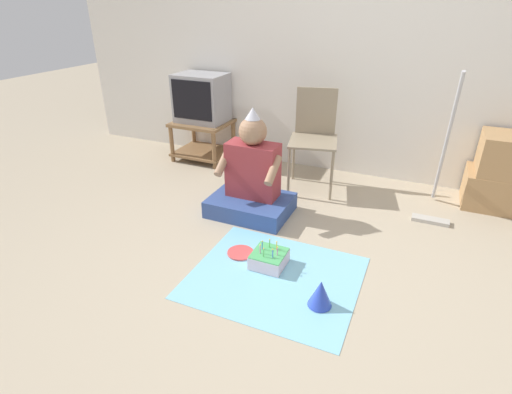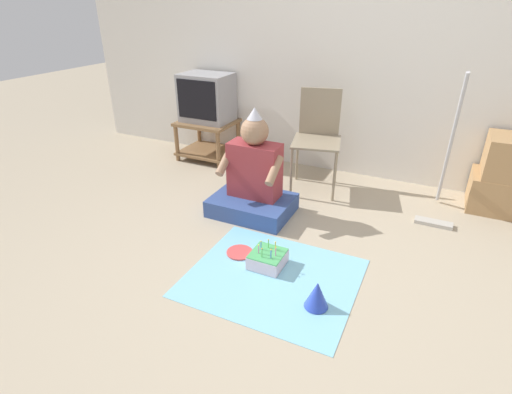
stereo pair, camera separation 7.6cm
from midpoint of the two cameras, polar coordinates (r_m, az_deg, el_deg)
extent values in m
plane|color=tan|center=(2.53, 4.56, -12.53)|extent=(16.00, 16.00, 0.00)
cube|color=silver|center=(3.89, 15.80, 21.02)|extent=(6.40, 0.06, 2.55)
cube|color=olive|center=(4.36, -8.21, 10.45)|extent=(0.58, 0.50, 0.03)
cube|color=olive|center=(4.46, -7.94, 6.44)|extent=(0.58, 0.50, 0.02)
cylinder|color=olive|center=(4.38, -12.44, 7.55)|extent=(0.04, 0.04, 0.41)
cylinder|color=olive|center=(4.11, -6.54, 6.74)|extent=(0.04, 0.04, 0.41)
cylinder|color=olive|center=(4.72, -9.37, 9.20)|extent=(0.04, 0.04, 0.41)
cylinder|color=olive|center=(4.47, -3.74, 8.51)|extent=(0.04, 0.04, 0.41)
cube|color=#99999E|center=(4.31, -8.28, 13.83)|extent=(0.51, 0.38, 0.49)
cube|color=black|center=(4.15, -9.73, 13.44)|extent=(0.45, 0.01, 0.39)
cube|color=gray|center=(3.57, 7.56, 7.89)|extent=(0.50, 0.51, 0.02)
cube|color=gray|center=(3.71, 8.00, 12.00)|extent=(0.36, 0.10, 0.43)
cylinder|color=gray|center=(3.48, 4.07, 3.52)|extent=(0.02, 0.02, 0.46)
cylinder|color=gray|center=(3.47, 10.15, 3.02)|extent=(0.02, 0.02, 0.46)
cylinder|color=gray|center=(3.85, 4.82, 5.77)|extent=(0.02, 0.02, 0.46)
cylinder|color=gray|center=(3.83, 10.34, 5.32)|extent=(0.02, 0.02, 0.46)
cube|color=#A87F51|center=(3.89, 30.90, 0.83)|extent=(0.54, 0.41, 0.30)
cube|color=#A87F51|center=(3.78, 31.99, 5.08)|extent=(0.43, 0.40, 0.33)
cube|color=#B2ADA3|center=(3.43, 23.06, -3.06)|extent=(0.28, 0.09, 0.03)
cylinder|color=#B7B7BC|center=(3.41, 24.97, 7.07)|extent=(0.03, 0.45, 1.14)
cube|color=#334C8C|center=(3.27, -1.44, -1.17)|extent=(0.64, 0.48, 0.14)
cube|color=#993338|center=(3.18, -1.12, 3.86)|extent=(0.41, 0.20, 0.44)
sphere|color=#9E7556|center=(3.07, -1.18, 9.37)|extent=(0.22, 0.22, 0.22)
cone|color=silver|center=(3.03, -1.20, 11.87)|extent=(0.12, 0.12, 0.09)
cylinder|color=#9E7556|center=(3.16, -5.39, 5.00)|extent=(0.06, 0.24, 0.19)
cylinder|color=#9E7556|center=(2.99, 1.73, 3.82)|extent=(0.06, 0.24, 0.19)
cube|color=#7FC6E0|center=(2.59, 1.85, -11.35)|extent=(1.04, 0.90, 0.01)
cube|color=silver|center=(2.66, 1.05, -8.86)|extent=(0.22, 0.22, 0.09)
cube|color=#4CB266|center=(2.63, 1.06, -8.02)|extent=(0.21, 0.21, 0.01)
cylinder|color=#E58CCC|center=(2.59, 2.22, -7.88)|extent=(0.01, 0.01, 0.06)
sphere|color=#FFCC4C|center=(2.57, 2.23, -7.17)|extent=(0.01, 0.01, 0.01)
cylinder|color=yellow|center=(2.64, 2.14, -7.11)|extent=(0.01, 0.01, 0.06)
sphere|color=#FFCC4C|center=(2.62, 2.16, -6.41)|extent=(0.01, 0.01, 0.01)
cylinder|color=#66C666|center=(2.67, 1.14, -6.79)|extent=(0.01, 0.01, 0.06)
sphere|color=#FFCC4C|center=(2.64, 1.15, -6.10)|extent=(0.01, 0.01, 0.01)
cylinder|color=#4C7FE5|center=(2.65, 0.07, -7.04)|extent=(0.01, 0.01, 0.06)
sphere|color=#FFCC4C|center=(2.63, 0.07, -6.34)|extent=(0.01, 0.01, 0.01)
cylinder|color=#E58CCC|center=(2.61, -0.25, -7.58)|extent=(0.01, 0.01, 0.06)
sphere|color=#FFCC4C|center=(2.59, -0.25, -6.88)|extent=(0.01, 0.01, 0.01)
cylinder|color=#66C666|center=(2.58, 0.24, -8.09)|extent=(0.01, 0.01, 0.06)
sphere|color=#FFCC4C|center=(2.56, 0.24, -7.38)|extent=(0.01, 0.01, 0.01)
cylinder|color=#4C7FE5|center=(2.57, 1.55, -8.21)|extent=(0.01, 0.01, 0.06)
sphere|color=#FFCC4C|center=(2.55, 1.56, -7.49)|extent=(0.01, 0.01, 0.01)
cone|color=blue|center=(2.35, 8.26, -13.46)|extent=(0.14, 0.14, 0.17)
cylinder|color=#D84C4C|center=(2.79, -3.01, -7.94)|extent=(0.18, 0.18, 0.01)
camera|label=1|loc=(0.04, -90.78, -0.39)|focal=28.00mm
camera|label=2|loc=(0.04, 89.22, 0.39)|focal=28.00mm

